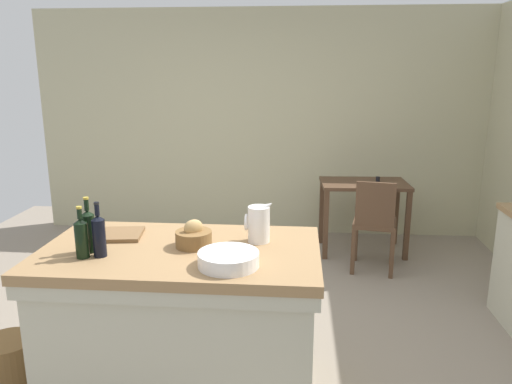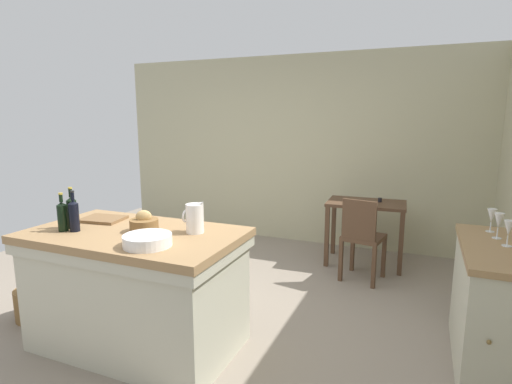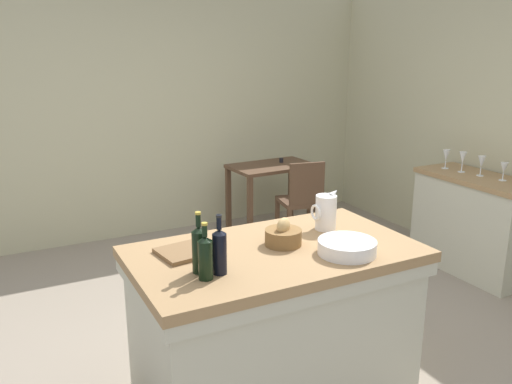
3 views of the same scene
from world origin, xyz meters
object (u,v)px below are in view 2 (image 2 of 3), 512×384
Objects in this scene: wash_bowl at (148,240)px; wooden_chair at (362,236)px; wine_bottle_green at (62,216)px; wine_bottle_dark at (74,215)px; wine_glass_far_right at (492,216)px; side_cabinet at (497,308)px; wine_glass_middle at (509,229)px; wine_bottle_amber at (72,212)px; wicker_hamper at (36,303)px; bread_basket at (144,224)px; cutting_board at (103,219)px; island_table at (137,285)px; wine_glass_right at (499,221)px; pitcher at (195,218)px; writing_desk at (366,212)px.

wooden_chair is at bearing 63.42° from wash_bowl.
wine_bottle_dark is at bearing 17.42° from wine_bottle_green.
wine_bottle_dark is 3.15m from wine_glass_far_right.
side_cabinet is 3.66× the size of wine_bottle_dark.
wine_bottle_dark is 1.71× the size of wine_glass_middle.
wine_bottle_amber is 1.11m from wicker_hamper.
wash_bowl is 0.37m from bread_basket.
wine_bottle_green is at bearing -16.04° from wicker_hamper.
cutting_board is at bearing -168.78° from wine_glass_middle.
wine_glass_right is (2.49, 0.94, 0.53)m from island_table.
pitcher is (-2.07, -0.59, 0.58)m from side_cabinet.
pitcher is 1.44× the size of wine_glass_far_right.
wine_bottle_amber is 0.95× the size of wicker_hamper.
wine_bottle_green is at bearing -156.28° from wine_glass_far_right.
bread_basket is at bearing 21.62° from wine_bottle_green.
wine_bottle_dark is 0.10m from wine_bottle_amber.
wine_bottle_green is 1.61× the size of wine_glass_middle.
wicker_hamper is at bearing -179.51° from island_table.
wine_bottle_dark is 1.71× the size of wine_glass_far_right.
wine_glass_middle is (0.02, 0.02, 0.57)m from side_cabinet.
pitcher reaches higher than bread_basket.
wooden_chair is at bearing 49.27° from wine_bottle_dark.
wine_bottle_dark is 1.06× the size of wine_bottle_green.
cutting_board is 1.03× the size of wine_bottle_amber.
wash_bowl is (-1.10, -2.19, 0.45)m from wooden_chair.
pitcher is (0.44, 0.15, 0.54)m from island_table.
wine_bottle_dark is (-2.91, -0.90, 0.59)m from side_cabinet.
cutting_board is at bearing 80.74° from wine_bottle_amber.
wine_bottle_green is 3.19m from wine_glass_right.
wash_bowl is (-0.13, -0.39, -0.07)m from pitcher.
wine_glass_middle reaches higher than island_table.
island_table is 7.60× the size of bread_basket.
island_table is at bearing 21.07° from wine_bottle_green.
wooden_chair is 2.61m from cutting_board.
bread_basket is 0.54m from cutting_board.
pitcher is 0.39m from bread_basket.
wooden_chair is 4.36× the size of bread_basket.
writing_desk is at bearing 128.28° from wine_glass_far_right.
writing_desk is at bearing 54.46° from wine_bottle_amber.
pitcher is 0.97m from wine_bottle_amber.
wine_glass_middle is at bearing 11.22° from cutting_board.
wicker_hamper is (-0.63, 0.18, -0.90)m from wine_bottle_green.
wooden_chair is at bearing 141.78° from wine_glass_far_right.
wine_glass_middle is 0.36m from wine_glass_far_right.
wash_bowl reaches higher than side_cabinet.
wash_bowl is 0.82m from wine_bottle_amber.
cutting_board is (-0.76, 0.41, -0.03)m from wash_bowl.
writing_desk is 2.13m from wine_glass_middle.
wicker_hamper is at bearing 163.96° from wine_bottle_green.
cutting_board is at bearing 165.98° from bread_basket.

